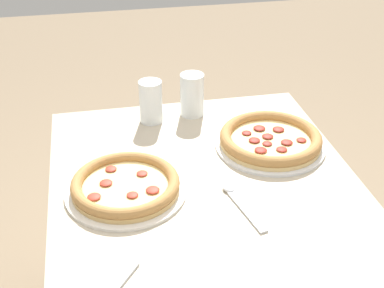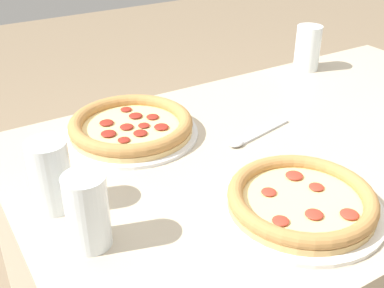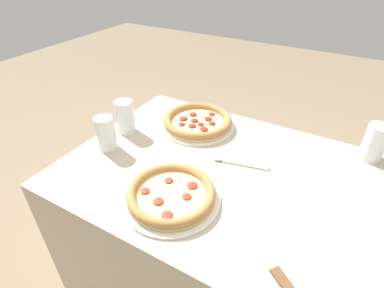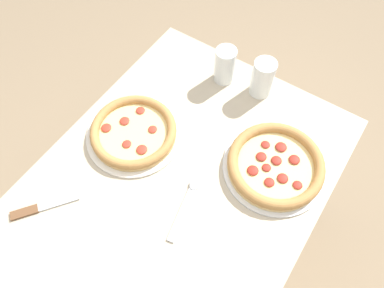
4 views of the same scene
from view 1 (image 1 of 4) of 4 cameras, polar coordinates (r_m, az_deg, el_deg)
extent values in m
cylinder|color=silver|center=(1.31, -7.05, -5.05)|extent=(0.30, 0.30, 0.01)
cylinder|color=tan|center=(1.30, -7.08, -4.70)|extent=(0.26, 0.26, 0.01)
cylinder|color=#EACC7F|center=(1.30, -7.10, -4.43)|extent=(0.23, 0.23, 0.00)
torus|color=#AD7A42|center=(1.30, -7.12, -4.18)|extent=(0.26, 0.26, 0.03)
ellipsoid|color=#A83323|center=(1.33, -5.35, -3.14)|extent=(0.03, 0.03, 0.01)
ellipsoid|color=#A83323|center=(1.26, -6.38, -5.42)|extent=(0.03, 0.03, 0.01)
ellipsoid|color=#A83323|center=(1.27, -10.41, -5.55)|extent=(0.03, 0.03, 0.01)
ellipsoid|color=#A83323|center=(1.27, -4.22, -4.91)|extent=(0.03, 0.03, 0.01)
ellipsoid|color=#A83323|center=(1.31, -9.17, -4.11)|extent=(0.03, 0.03, 0.01)
ellipsoid|color=#A83323|center=(1.36, -8.64, -2.64)|extent=(0.03, 0.03, 0.01)
cylinder|color=silver|center=(1.50, 8.32, -0.14)|extent=(0.30, 0.30, 0.01)
cylinder|color=#DBB775|center=(1.49, 8.35, 0.19)|extent=(0.28, 0.28, 0.01)
cylinder|color=#EACC7F|center=(1.49, 8.37, 0.44)|extent=(0.24, 0.24, 0.00)
torus|color=#AD7A42|center=(1.48, 8.40, 0.70)|extent=(0.28, 0.28, 0.03)
ellipsoid|color=maroon|center=(1.53, 7.19, 1.69)|extent=(0.03, 0.03, 0.01)
ellipsoid|color=maroon|center=(1.53, 9.20, 1.56)|extent=(0.03, 0.03, 0.01)
ellipsoid|color=maroon|center=(1.43, 7.34, -0.65)|extent=(0.03, 0.03, 0.01)
ellipsoid|color=maroon|center=(1.49, 11.60, 0.43)|extent=(0.03, 0.03, 0.01)
ellipsoid|color=maroon|center=(1.47, 6.67, 0.41)|extent=(0.03, 0.03, 0.01)
ellipsoid|color=maroon|center=(1.47, 10.08, 0.19)|extent=(0.03, 0.03, 0.01)
ellipsoid|color=maroon|center=(1.50, 5.85, 1.19)|extent=(0.03, 0.03, 0.01)
ellipsoid|color=maroon|center=(1.46, 8.03, 0.05)|extent=(0.03, 0.03, 0.01)
ellipsoid|color=maroon|center=(1.44, 9.56, -0.56)|extent=(0.03, 0.03, 0.01)
ellipsoid|color=maroon|center=(1.49, 8.08, 0.82)|extent=(0.03, 0.03, 0.01)
cylinder|color=white|center=(1.62, 0.01, 5.28)|extent=(0.07, 0.07, 0.13)
cylinder|color=maroon|center=(1.62, 0.01, 5.05)|extent=(0.06, 0.06, 0.11)
cylinder|color=white|center=(1.59, -4.41, 4.53)|extent=(0.07, 0.07, 0.13)
cylinder|color=silver|center=(1.60, -4.38, 3.66)|extent=(0.06, 0.06, 0.07)
cube|color=silver|center=(1.09, -7.68, -14.20)|extent=(0.10, 0.09, 0.01)
cube|color=silver|center=(1.25, 5.84, -7.11)|extent=(0.16, 0.05, 0.01)
ellipsoid|color=silver|center=(1.31, 3.91, -4.71)|extent=(0.04, 0.03, 0.01)
camera|label=2|loc=(1.66, -28.22, 19.22)|focal=45.00mm
camera|label=3|loc=(0.85, -47.09, 12.93)|focal=28.00mm
camera|label=4|loc=(0.87, 37.14, 40.23)|focal=35.00mm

